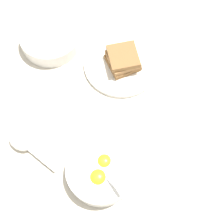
{
  "coord_description": "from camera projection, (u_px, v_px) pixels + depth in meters",
  "views": [
    {
      "loc": [
        0.4,
        -0.01,
        0.78
      ],
      "look_at": [
        0.07,
        0.0,
        0.02
      ],
      "focal_mm": 50.0,
      "sensor_mm": 36.0,
      "label": 1
    }
  ],
  "objects": [
    {
      "name": "ground_plane",
      "position": [
        109.0,
        93.0,
        0.87
      ],
      "size": [
        3.0,
        3.0,
        0.0
      ],
      "primitive_type": "plane",
      "color": "beige"
    },
    {
      "name": "egg_bowl",
      "position": [
        101.0,
        171.0,
        0.76
      ],
      "size": [
        0.17,
        0.17,
        0.08
      ],
      "color": "white",
      "rests_on": "ground_plane"
    },
    {
      "name": "toast_plate",
      "position": [
        122.0,
        64.0,
        0.91
      ],
      "size": [
        0.22,
        0.22,
        0.01
      ],
      "color": "white",
      "rests_on": "ground_plane"
    },
    {
      "name": "toast_sandwich",
      "position": [
        123.0,
        59.0,
        0.88
      ],
      "size": [
        0.11,
        0.11,
        0.05
      ],
      "color": "brown",
      "rests_on": "toast_plate"
    },
    {
      "name": "soup_spoon",
      "position": [
        24.0,
        143.0,
        0.8
      ],
      "size": [
        0.13,
        0.14,
        0.03
      ],
      "color": "white",
      "rests_on": "ground_plane"
    },
    {
      "name": "congee_bowl",
      "position": [
        50.0,
        38.0,
        0.92
      ],
      "size": [
        0.18,
        0.18,
        0.05
      ],
      "color": "white",
      "rests_on": "ground_plane"
    }
  ]
}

